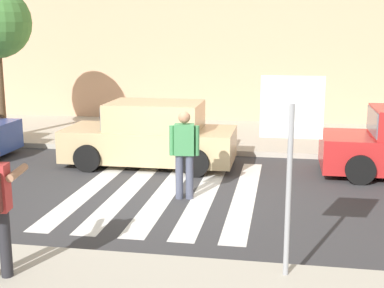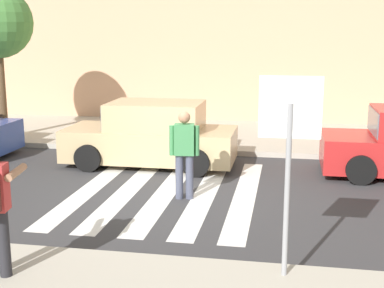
% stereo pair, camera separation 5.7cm
% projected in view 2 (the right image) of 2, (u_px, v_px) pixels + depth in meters
% --- Properties ---
extents(ground_plane, '(120.00, 120.00, 0.00)m').
position_uv_depth(ground_plane, '(164.00, 194.00, 10.73)').
color(ground_plane, '#38383A').
extents(sidewalk_far, '(60.00, 4.80, 0.14)m').
position_uv_depth(sidewalk_far, '(209.00, 135.00, 16.49)').
color(sidewalk_far, '#B2AD9E').
rests_on(sidewalk_far, ground).
extents(building_facade_far, '(56.00, 4.00, 5.79)m').
position_uv_depth(building_facade_far, '(226.00, 40.00, 20.14)').
color(building_facade_far, tan).
rests_on(building_facade_far, ground).
extents(crosswalk_stripe_0, '(0.44, 5.20, 0.01)m').
position_uv_depth(crosswalk_stripe_0, '(92.00, 187.00, 11.20)').
color(crosswalk_stripe_0, silver).
rests_on(crosswalk_stripe_0, ground).
extents(crosswalk_stripe_1, '(0.44, 5.20, 0.01)m').
position_uv_depth(crosswalk_stripe_1, '(129.00, 189.00, 11.06)').
color(crosswalk_stripe_1, silver).
rests_on(crosswalk_stripe_1, ground).
extents(crosswalk_stripe_2, '(0.44, 5.20, 0.01)m').
position_uv_depth(crosswalk_stripe_2, '(167.00, 191.00, 10.92)').
color(crosswalk_stripe_2, silver).
rests_on(crosswalk_stripe_2, ground).
extents(crosswalk_stripe_3, '(0.44, 5.20, 0.01)m').
position_uv_depth(crosswalk_stripe_3, '(205.00, 193.00, 10.78)').
color(crosswalk_stripe_3, silver).
rests_on(crosswalk_stripe_3, ground).
extents(crosswalk_stripe_4, '(0.44, 5.20, 0.01)m').
position_uv_depth(crosswalk_stripe_4, '(245.00, 195.00, 10.64)').
color(crosswalk_stripe_4, silver).
rests_on(crosswalk_stripe_4, ground).
extents(stop_sign, '(0.76, 0.08, 2.55)m').
position_uv_depth(stop_sign, '(289.00, 133.00, 6.51)').
color(stop_sign, gray).
rests_on(stop_sign, sidewalk_near).
extents(pedestrian_crossing, '(0.58, 0.29, 1.72)m').
position_uv_depth(pedestrian_crossing, '(184.00, 150.00, 10.27)').
color(pedestrian_crossing, '#474C60').
rests_on(pedestrian_crossing, ground).
extents(parked_car_tan, '(4.10, 1.92, 1.55)m').
position_uv_depth(parked_car_tan, '(152.00, 136.00, 12.94)').
color(parked_car_tan, tan).
rests_on(parked_car_tan, ground).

